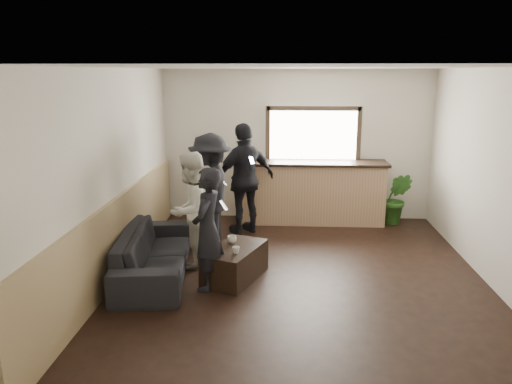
# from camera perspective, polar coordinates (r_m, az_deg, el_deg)

# --- Properties ---
(ground) EXTENTS (5.00, 6.00, 0.01)m
(ground) POSITION_cam_1_polar(r_m,az_deg,el_deg) (6.91, 4.96, -9.87)
(ground) COLOR black
(room_shell) EXTENTS (5.01, 6.01, 2.80)m
(room_shell) POSITION_cam_1_polar(r_m,az_deg,el_deg) (6.49, -1.30, 2.22)
(room_shell) COLOR silver
(room_shell) RESTS_ON ground
(bar_counter) EXTENTS (2.70, 0.68, 2.13)m
(bar_counter) POSITION_cam_1_polar(r_m,az_deg,el_deg) (9.29, 6.45, 0.42)
(bar_counter) COLOR tan
(bar_counter) RESTS_ON ground
(sofa) EXTENTS (1.12, 2.29, 0.64)m
(sofa) POSITION_cam_1_polar(r_m,az_deg,el_deg) (7.05, -11.56, -6.82)
(sofa) COLOR black
(sofa) RESTS_ON ground
(coffee_table) EXTENTS (0.88, 1.13, 0.45)m
(coffee_table) POSITION_cam_1_polar(r_m,az_deg,el_deg) (6.83, -2.42, -8.10)
(coffee_table) COLOR black
(coffee_table) RESTS_ON ground
(cup_a) EXTENTS (0.17, 0.17, 0.10)m
(cup_a) POSITION_cam_1_polar(r_m,az_deg,el_deg) (6.90, -2.77, -5.45)
(cup_a) COLOR silver
(cup_a) RESTS_ON coffee_table
(cup_b) EXTENTS (0.11, 0.11, 0.09)m
(cup_b) POSITION_cam_1_polar(r_m,az_deg,el_deg) (6.52, -2.30, -6.66)
(cup_b) COLOR silver
(cup_b) RESTS_ON coffee_table
(potted_plant) EXTENTS (0.62, 0.55, 0.96)m
(potted_plant) POSITION_cam_1_polar(r_m,az_deg,el_deg) (9.50, 15.72, -0.72)
(potted_plant) COLOR #2D6623
(potted_plant) RESTS_ON ground
(person_a) EXTENTS (0.50, 0.64, 1.59)m
(person_a) POSITION_cam_1_polar(r_m,az_deg,el_deg) (6.38, -5.58, -4.26)
(person_a) COLOR black
(person_a) RESTS_ON ground
(person_b) EXTENTS (0.91, 1.00, 1.66)m
(person_b) POSITION_cam_1_polar(r_m,az_deg,el_deg) (7.14, -7.48, -2.07)
(person_b) COLOR white
(person_b) RESTS_ON ground
(person_c) EXTENTS (0.71, 1.20, 1.83)m
(person_c) POSITION_cam_1_polar(r_m,az_deg,el_deg) (7.86, -5.20, 0.06)
(person_c) COLOR black
(person_c) RESTS_ON ground
(person_d) EXTENTS (1.18, 1.03, 1.91)m
(person_d) POSITION_cam_1_polar(r_m,az_deg,el_deg) (8.53, -1.26, 1.49)
(person_d) COLOR black
(person_d) RESTS_ON ground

